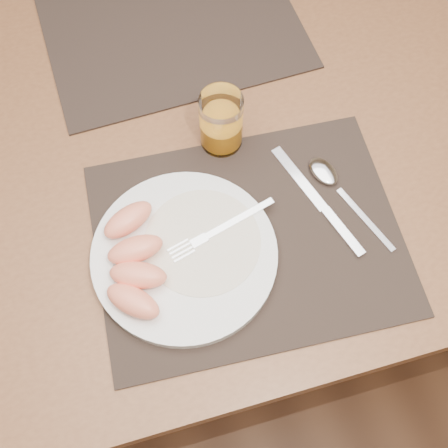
% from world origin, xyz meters
% --- Properties ---
extents(ground, '(5.00, 5.00, 0.00)m').
position_xyz_m(ground, '(0.00, 0.00, 0.00)').
color(ground, brown).
rests_on(ground, ground).
extents(table, '(1.40, 0.90, 0.75)m').
position_xyz_m(table, '(0.00, 0.00, 0.67)').
color(table, brown).
rests_on(table, ground).
extents(placemat_near, '(0.47, 0.37, 0.00)m').
position_xyz_m(placemat_near, '(0.02, -0.22, 0.75)').
color(placemat_near, '#2E231D').
rests_on(placemat_near, table).
extents(placemat_far, '(0.47, 0.37, 0.00)m').
position_xyz_m(placemat_far, '(0.01, 0.22, 0.75)').
color(placemat_far, '#2E231D').
rests_on(placemat_far, table).
extents(plate, '(0.27, 0.27, 0.02)m').
position_xyz_m(plate, '(-0.08, -0.22, 0.76)').
color(plate, white).
rests_on(plate, placemat_near).
extents(plate_dressing, '(0.17, 0.17, 0.00)m').
position_xyz_m(plate_dressing, '(-0.05, -0.21, 0.77)').
color(plate_dressing, white).
rests_on(plate_dressing, plate).
extents(fork, '(0.17, 0.06, 0.00)m').
position_xyz_m(fork, '(-0.03, -0.21, 0.77)').
color(fork, silver).
rests_on(fork, plate).
extents(knife, '(0.08, 0.21, 0.01)m').
position_xyz_m(knife, '(0.15, -0.21, 0.76)').
color(knife, silver).
rests_on(knife, placemat_near).
extents(spoon, '(0.08, 0.19, 0.01)m').
position_xyz_m(spoon, '(0.17, -0.16, 0.76)').
color(spoon, silver).
rests_on(spoon, placemat_near).
extents(juice_glass, '(0.07, 0.07, 0.10)m').
position_xyz_m(juice_glass, '(0.03, -0.04, 0.80)').
color(juice_glass, white).
rests_on(juice_glass, placemat_near).
extents(grapefruit_wedges, '(0.11, 0.20, 0.03)m').
position_xyz_m(grapefruit_wedges, '(-0.15, -0.22, 0.79)').
color(grapefruit_wedges, '#FF8D68').
rests_on(grapefruit_wedges, plate).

